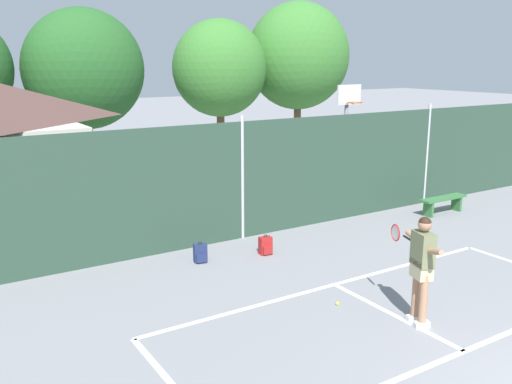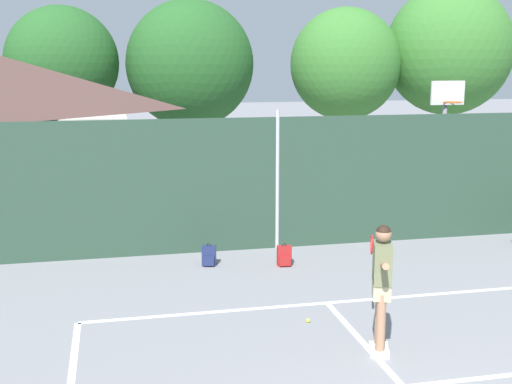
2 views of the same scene
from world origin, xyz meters
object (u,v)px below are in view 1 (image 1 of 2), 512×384
(backpack_navy, at_px, (200,254))
(tennis_player, at_px, (422,261))
(basketball_hoop, at_px, (347,125))
(tennis_ball, at_px, (338,303))
(courtside_bench, at_px, (443,201))
(backpack_red, at_px, (266,246))

(backpack_navy, bearing_deg, tennis_player, -68.97)
(basketball_hoop, relative_size, tennis_ball, 53.79)
(tennis_player, distance_m, tennis_ball, 1.78)
(tennis_ball, xyz_separation_m, backpack_navy, (-1.09, 3.28, 0.16))
(backpack_navy, bearing_deg, tennis_ball, -71.61)
(tennis_player, distance_m, courtside_bench, 7.37)
(tennis_player, distance_m, backpack_red, 4.31)
(tennis_player, relative_size, backpack_red, 4.01)
(backpack_navy, distance_m, backpack_red, 1.51)
(basketball_hoop, relative_size, tennis_player, 1.91)
(basketball_hoop, bearing_deg, tennis_ball, -131.96)
(backpack_navy, distance_m, courtside_bench, 7.64)
(courtside_bench, bearing_deg, tennis_ball, -154.63)
(backpack_navy, height_order, backpack_red, same)
(tennis_player, height_order, tennis_ball, tennis_player)
(tennis_ball, distance_m, courtside_bench, 7.25)
(backpack_red, bearing_deg, courtside_bench, 1.47)
(tennis_player, relative_size, backpack_navy, 4.01)
(basketball_hoop, height_order, tennis_ball, basketball_hoop)
(tennis_player, height_order, backpack_navy, tennis_player)
(tennis_player, relative_size, tennis_ball, 28.10)
(backpack_red, bearing_deg, basketball_hoop, 31.45)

